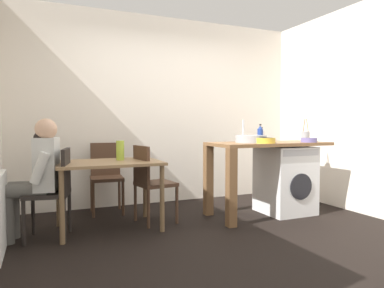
# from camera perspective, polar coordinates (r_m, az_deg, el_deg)

# --- Properties ---
(ground_plane) EXTENTS (5.46, 5.46, 0.00)m
(ground_plane) POSITION_cam_1_polar(r_m,az_deg,el_deg) (3.78, 3.99, -14.39)
(ground_plane) COLOR black
(wall_back) EXTENTS (4.60, 0.10, 2.70)m
(wall_back) POSITION_cam_1_polar(r_m,az_deg,el_deg) (5.23, -4.87, 5.43)
(wall_back) COLOR silver
(wall_back) RESTS_ON ground_plane
(wall_counter_side) EXTENTS (0.10, 3.80, 2.70)m
(wall_counter_side) POSITION_cam_1_polar(r_m,az_deg,el_deg) (4.98, 26.67, 5.23)
(wall_counter_side) COLOR silver
(wall_counter_side) RESTS_ON ground_plane
(dining_table) EXTENTS (1.10, 0.76, 0.74)m
(dining_table) POSITION_cam_1_polar(r_m,az_deg,el_deg) (3.93, -13.37, -4.17)
(dining_table) COLOR olive
(dining_table) RESTS_ON ground_plane
(chair_person_seat) EXTENTS (0.47, 0.47, 0.90)m
(chair_person_seat) POSITION_cam_1_polar(r_m,az_deg,el_deg) (3.78, -21.27, -6.66)
(chair_person_seat) COLOR black
(chair_person_seat) RESTS_ON ground_plane
(chair_opposite) EXTENTS (0.46, 0.46, 0.90)m
(chair_opposite) POSITION_cam_1_polar(r_m,az_deg,el_deg) (4.10, -6.84, -5.73)
(chair_opposite) COLOR #4C3323
(chair_opposite) RESTS_ON ground_plane
(chair_spare_by_wall) EXTENTS (0.43, 0.43, 0.90)m
(chair_spare_by_wall) POSITION_cam_1_polar(r_m,az_deg,el_deg) (4.73, -13.73, -4.63)
(chair_spare_by_wall) COLOR #4C3323
(chair_spare_by_wall) RESTS_ON ground_plane
(seated_person) EXTENTS (0.54, 0.54, 1.20)m
(seated_person) POSITION_cam_1_polar(r_m,az_deg,el_deg) (3.79, -23.73, -4.19)
(seated_person) COLOR #595651
(seated_person) RESTS_ON ground_plane
(kitchen_counter) EXTENTS (1.50, 0.68, 0.92)m
(kitchen_counter) POSITION_cam_1_polar(r_m,az_deg,el_deg) (4.41, 10.05, -1.81)
(kitchen_counter) COLOR brown
(kitchen_counter) RESTS_ON ground_plane
(washing_machine) EXTENTS (0.60, 0.61, 0.86)m
(washing_machine) POSITION_cam_1_polar(r_m,az_deg,el_deg) (4.73, 14.84, -5.59)
(washing_machine) COLOR white
(washing_machine) RESTS_ON ground_plane
(sink_basin) EXTENTS (0.38, 0.38, 0.09)m
(sink_basin) POSITION_cam_1_polar(r_m,az_deg,el_deg) (4.37, 9.51, 0.82)
(sink_basin) COLOR #9EA0A5
(sink_basin) RESTS_ON kitchen_counter
(tap) EXTENTS (0.02, 0.02, 0.28)m
(tap) POSITION_cam_1_polar(r_m,az_deg,el_deg) (4.52, 8.28, 2.11)
(tap) COLOR #B2B2B7
(tap) RESTS_ON kitchen_counter
(bottle_tall_green) EXTENTS (0.07, 0.07, 0.23)m
(bottle_tall_green) POSITION_cam_1_polar(r_m,az_deg,el_deg) (4.56, 10.99, 1.63)
(bottle_tall_green) COLOR navy
(bottle_tall_green) RESTS_ON kitchen_counter
(bottle_squat_brown) EXTENTS (0.07, 0.07, 0.19)m
(bottle_squat_brown) POSITION_cam_1_polar(r_m,az_deg,el_deg) (4.72, 11.24, 1.45)
(bottle_squat_brown) COLOR silver
(bottle_squat_brown) RESTS_ON kitchen_counter
(mixing_bowl) EXTENTS (0.23, 0.23, 0.06)m
(mixing_bowl) POSITION_cam_1_polar(r_m,az_deg,el_deg) (4.25, 11.82, 0.61)
(mixing_bowl) COLOR gold
(mixing_bowl) RESTS_ON kitchen_counter
(utensil_crock) EXTENTS (0.11, 0.11, 0.30)m
(utensil_crock) POSITION_cam_1_polar(r_m,az_deg,el_deg) (4.95, 17.90, 1.26)
(utensil_crock) COLOR gray
(utensil_crock) RESTS_ON kitchen_counter
(colander) EXTENTS (0.20, 0.20, 0.06)m
(colander) POSITION_cam_1_polar(r_m,az_deg,el_deg) (4.63, 18.42, 0.65)
(colander) COLOR slate
(colander) RESTS_ON kitchen_counter
(vase) EXTENTS (0.09, 0.09, 0.22)m
(vase) POSITION_cam_1_polar(r_m,az_deg,el_deg) (4.04, -11.56, -1.02)
(vase) COLOR #A8C63D
(vase) RESTS_ON dining_table
(scissors) EXTENTS (0.15, 0.06, 0.01)m
(scissors) POSITION_cam_1_polar(r_m,az_deg,el_deg) (4.41, 12.53, 0.28)
(scissors) COLOR #B2B2B7
(scissors) RESTS_ON kitchen_counter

